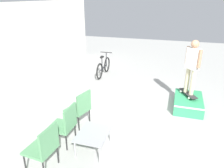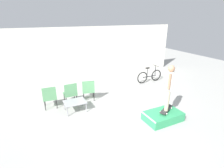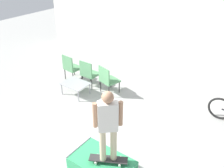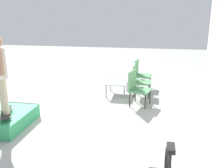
# 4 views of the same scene
# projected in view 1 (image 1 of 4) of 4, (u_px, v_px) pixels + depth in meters

# --- Properties ---
(ground_plane) EXTENTS (24.00, 24.00, 0.00)m
(ground_plane) POSITION_uv_depth(u_px,v_px,m) (159.00, 123.00, 5.88)
(ground_plane) COLOR #A8A8A3
(house_wall_back) EXTENTS (12.00, 0.06, 3.00)m
(house_wall_back) POSITION_uv_depth(u_px,v_px,m) (4.00, 55.00, 6.59)
(house_wall_back) COLOR white
(house_wall_back) RESTS_ON ground_plane
(skate_ramp_box) EXTENTS (1.35, 0.81, 0.34)m
(skate_ramp_box) POSITION_uv_depth(u_px,v_px,m) (188.00, 103.00, 6.62)
(skate_ramp_box) COLOR #339E60
(skate_ramp_box) RESTS_ON ground_plane
(skateboard_on_ramp) EXTENTS (0.81, 0.56, 0.07)m
(skateboard_on_ramp) POSITION_uv_depth(u_px,v_px,m) (188.00, 93.00, 6.68)
(skateboard_on_ramp) COLOR #2D2D2D
(skateboard_on_ramp) RESTS_ON skate_ramp_box
(person_skater) EXTENTS (0.45, 0.41, 1.62)m
(person_skater) POSITION_uv_depth(u_px,v_px,m) (192.00, 63.00, 6.32)
(person_skater) COLOR #C6B793
(person_skater) RESTS_ON skateboard_on_ramp
(coffee_table) EXTENTS (0.83, 0.65, 0.41)m
(coffee_table) POSITION_uv_depth(u_px,v_px,m) (93.00, 135.00, 4.74)
(coffee_table) COLOR #9E9EA3
(coffee_table) RESTS_ON ground_plane
(patio_chair_left) EXTENTS (0.56, 0.56, 0.96)m
(patio_chair_left) POSITION_uv_depth(u_px,v_px,m) (44.00, 146.00, 4.13)
(patio_chair_left) COLOR black
(patio_chair_left) RESTS_ON ground_plane
(patio_chair_center) EXTENTS (0.52, 0.52, 0.96)m
(patio_chair_center) POSITION_uv_depth(u_px,v_px,m) (65.00, 123.00, 4.86)
(patio_chair_center) COLOR black
(patio_chair_center) RESTS_ON ground_plane
(patio_chair_right) EXTENTS (0.64, 0.64, 0.96)m
(patio_chair_right) POSITION_uv_depth(u_px,v_px,m) (80.00, 107.00, 5.57)
(patio_chair_right) COLOR black
(patio_chair_right) RESTS_ON ground_plane
(bicycle) EXTENTS (1.64, 0.52, 0.92)m
(bicycle) POSITION_uv_depth(u_px,v_px,m) (103.00, 67.00, 9.25)
(bicycle) COLOR black
(bicycle) RESTS_ON ground_plane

